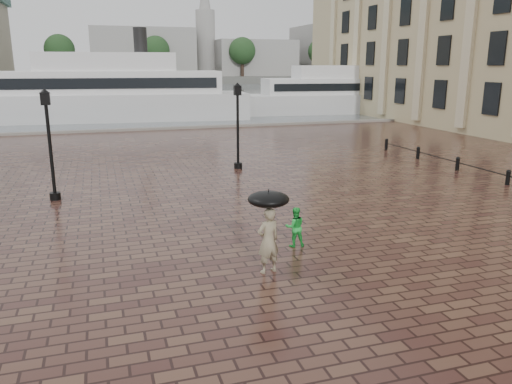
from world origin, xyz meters
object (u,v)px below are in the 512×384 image
at_px(adult_pedestrian, 268,241).
at_px(ferry_near, 110,93).
at_px(ferry_far, 341,94).
at_px(child_pedestrian, 295,227).
at_px(street_lamps, 80,128).

relative_size(adult_pedestrian, ferry_near, 0.06).
bearing_deg(ferry_far, adult_pedestrian, -113.47).
distance_m(adult_pedestrian, ferry_far, 47.20).
relative_size(ferry_near, ferry_far, 1.23).
height_order(adult_pedestrian, ferry_near, ferry_near).
bearing_deg(child_pedestrian, adult_pedestrian, 57.02).
xyz_separation_m(adult_pedestrian, ferry_far, (22.88, 41.27, 1.30)).
distance_m(adult_pedestrian, ferry_near, 41.22).
height_order(street_lamps, adult_pedestrian, street_lamps).
distance_m(street_lamps, child_pedestrian, 15.01).
relative_size(street_lamps, child_pedestrian, 12.36).
bearing_deg(street_lamps, ferry_near, 85.18).
bearing_deg(child_pedestrian, ferry_far, -110.48).
bearing_deg(child_pedestrian, street_lamps, -56.32).
distance_m(adult_pedestrian, child_pedestrian, 2.20).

